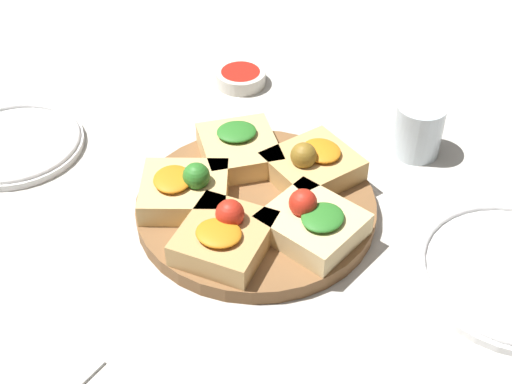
# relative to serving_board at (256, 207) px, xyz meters

# --- Properties ---
(ground_plane) EXTENTS (3.00, 3.00, 0.00)m
(ground_plane) POSITION_rel_serving_board_xyz_m (0.00, 0.00, -0.01)
(ground_plane) COLOR beige
(serving_board) EXTENTS (0.31, 0.31, 0.02)m
(serving_board) POSITION_rel_serving_board_xyz_m (0.00, 0.00, 0.00)
(serving_board) COLOR brown
(serving_board) RESTS_ON ground_plane
(focaccia_slice_0) EXTENTS (0.14, 0.15, 0.04)m
(focaccia_slice_0) POSITION_rel_serving_board_xyz_m (-0.06, 0.07, 0.03)
(focaccia_slice_0) COLOR #DBB775
(focaccia_slice_0) RESTS_ON serving_board
(focaccia_slice_1) EXTENTS (0.14, 0.13, 0.06)m
(focaccia_slice_1) POSITION_rel_serving_board_xyz_m (-0.08, -0.04, 0.03)
(focaccia_slice_1) COLOR #DBB775
(focaccia_slice_1) RESTS_ON serving_board
(focaccia_slice_2) EXTENTS (0.10, 0.11, 0.06)m
(focaccia_slice_2) POSITION_rel_serving_board_xyz_m (0.00, -0.09, 0.03)
(focaccia_slice_2) COLOR tan
(focaccia_slice_2) RESTS_ON serving_board
(focaccia_slice_3) EXTENTS (0.13, 0.13, 0.06)m
(focaccia_slice_3) POSITION_rel_serving_board_xyz_m (0.09, -0.03, 0.03)
(focaccia_slice_3) COLOR #E5C689
(focaccia_slice_3) RESTS_ON serving_board
(focaccia_slice_4) EXTENTS (0.14, 0.14, 0.06)m
(focaccia_slice_4) POSITION_rel_serving_board_xyz_m (0.05, 0.08, 0.03)
(focaccia_slice_4) COLOR tan
(focaccia_slice_4) RESTS_ON serving_board
(plate_left) EXTENTS (0.20, 0.20, 0.02)m
(plate_left) POSITION_rel_serving_board_xyz_m (-0.37, -0.02, -0.00)
(plate_left) COLOR white
(plate_left) RESTS_ON ground_plane
(water_glass) EXTENTS (0.07, 0.07, 0.08)m
(water_glass) POSITION_rel_serving_board_xyz_m (0.15, 0.21, 0.03)
(water_glass) COLOR silver
(water_glass) RESTS_ON ground_plane
(napkin_stack) EXTENTS (0.12, 0.11, 0.01)m
(napkin_stack) POSITION_rel_serving_board_xyz_m (-0.11, -0.31, -0.01)
(napkin_stack) COLOR white
(napkin_stack) RESTS_ON ground_plane
(dipping_bowl) EXTENTS (0.08, 0.08, 0.02)m
(dipping_bowl) POSITION_rel_serving_board_xyz_m (-0.15, 0.27, 0.00)
(dipping_bowl) COLOR silver
(dipping_bowl) RESTS_ON ground_plane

